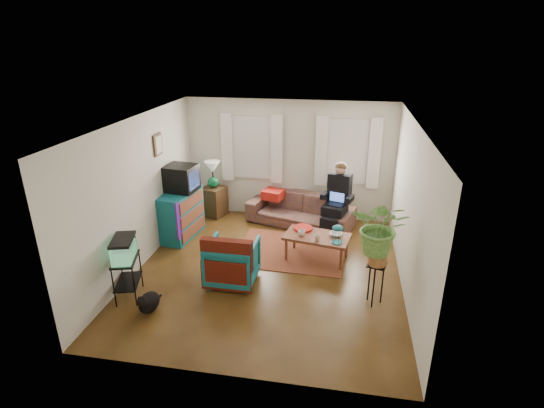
% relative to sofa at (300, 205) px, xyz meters
% --- Properties ---
extents(floor, '(4.50, 5.00, 0.01)m').
position_rel_sofa_xyz_m(floor, '(-0.33, -2.05, -0.44)').
color(floor, '#4F2B14').
rests_on(floor, ground).
extents(ceiling, '(4.50, 5.00, 0.01)m').
position_rel_sofa_xyz_m(ceiling, '(-0.33, -2.05, 2.16)').
color(ceiling, white).
rests_on(ceiling, wall_back).
extents(wall_back, '(4.50, 0.01, 2.60)m').
position_rel_sofa_xyz_m(wall_back, '(-0.33, 0.45, 0.86)').
color(wall_back, silver).
rests_on(wall_back, floor).
extents(wall_front, '(4.50, 0.01, 2.60)m').
position_rel_sofa_xyz_m(wall_front, '(-0.33, -4.55, 0.86)').
color(wall_front, silver).
rests_on(wall_front, floor).
extents(wall_left, '(0.01, 5.00, 2.60)m').
position_rel_sofa_xyz_m(wall_left, '(-2.58, -2.05, 0.86)').
color(wall_left, silver).
rests_on(wall_left, floor).
extents(wall_right, '(0.01, 5.00, 2.60)m').
position_rel_sofa_xyz_m(wall_right, '(1.92, -2.05, 0.86)').
color(wall_right, silver).
rests_on(wall_right, floor).
extents(window_left, '(1.08, 0.04, 1.38)m').
position_rel_sofa_xyz_m(window_left, '(-1.13, 0.43, 1.11)').
color(window_left, white).
rests_on(window_left, wall_back).
extents(window_right, '(1.08, 0.04, 1.38)m').
position_rel_sofa_xyz_m(window_right, '(0.92, 0.43, 1.11)').
color(window_right, white).
rests_on(window_right, wall_back).
extents(curtains_left, '(1.36, 0.06, 1.50)m').
position_rel_sofa_xyz_m(curtains_left, '(-1.13, 0.35, 1.11)').
color(curtains_left, white).
rests_on(curtains_left, wall_back).
extents(curtains_right, '(1.36, 0.06, 1.50)m').
position_rel_sofa_xyz_m(curtains_right, '(0.92, 0.35, 1.11)').
color(curtains_right, white).
rests_on(curtains_right, wall_back).
extents(picture_frame, '(0.04, 0.32, 0.40)m').
position_rel_sofa_xyz_m(picture_frame, '(-2.54, -1.20, 1.51)').
color(picture_frame, '#3D2616').
rests_on(picture_frame, wall_left).
extents(area_rug, '(2.06, 1.67, 0.01)m').
position_rel_sofa_xyz_m(area_rug, '(-0.03, -1.27, -0.43)').
color(area_rug, brown).
rests_on(area_rug, floor).
extents(sofa, '(2.41, 1.49, 0.88)m').
position_rel_sofa_xyz_m(sofa, '(0.00, 0.00, 0.00)').
color(sofa, brown).
rests_on(sofa, floor).
extents(seated_person, '(0.74, 0.82, 1.34)m').
position_rel_sofa_xyz_m(seated_person, '(0.78, -0.23, 0.23)').
color(seated_person, black).
rests_on(seated_person, sofa).
extents(side_table, '(0.58, 0.58, 0.67)m').
position_rel_sofa_xyz_m(side_table, '(-1.98, 0.17, -0.11)').
color(side_table, '#382715').
rests_on(side_table, floor).
extents(table_lamp, '(0.44, 0.44, 0.61)m').
position_rel_sofa_xyz_m(table_lamp, '(-1.98, 0.17, 0.51)').
color(table_lamp, white).
rests_on(table_lamp, side_table).
extents(dresser, '(0.66, 1.13, 0.96)m').
position_rel_sofa_xyz_m(dresser, '(-2.32, -1.00, 0.04)').
color(dresser, navy).
rests_on(dresser, floor).
extents(crt_tv, '(0.65, 0.60, 0.51)m').
position_rel_sofa_xyz_m(crt_tv, '(-2.28, -0.90, 0.78)').
color(crt_tv, black).
rests_on(crt_tv, dresser).
extents(aquarium_stand, '(0.49, 0.67, 0.67)m').
position_rel_sofa_xyz_m(aquarium_stand, '(-2.33, -3.19, -0.10)').
color(aquarium_stand, black).
rests_on(aquarium_stand, floor).
extents(aquarium, '(0.44, 0.61, 0.35)m').
position_rel_sofa_xyz_m(aquarium, '(-2.33, -3.19, 0.41)').
color(aquarium, '#7FD899').
rests_on(aquarium, aquarium_stand).
extents(black_cat, '(0.29, 0.44, 0.36)m').
position_rel_sofa_xyz_m(black_cat, '(-1.85, -3.50, -0.26)').
color(black_cat, black).
rests_on(black_cat, floor).
extents(armchair, '(0.80, 0.75, 0.81)m').
position_rel_sofa_xyz_m(armchair, '(-0.84, -2.47, -0.04)').
color(armchair, '#115567').
rests_on(armchair, floor).
extents(serape_throw, '(0.82, 0.20, 0.67)m').
position_rel_sofa_xyz_m(serape_throw, '(-0.85, -2.78, 0.13)').
color(serape_throw, '#9E0A0A').
rests_on(serape_throw, armchair).
extents(coffee_table, '(1.25, 0.84, 0.48)m').
position_rel_sofa_xyz_m(coffee_table, '(0.47, -1.48, -0.20)').
color(coffee_table, brown).
rests_on(coffee_table, floor).
extents(cup_a, '(0.15, 0.15, 0.10)m').
position_rel_sofa_xyz_m(cup_a, '(0.19, -1.53, 0.09)').
color(cup_a, white).
rests_on(cup_a, coffee_table).
extents(cup_b, '(0.12, 0.12, 0.10)m').
position_rel_sofa_xyz_m(cup_b, '(0.49, -1.67, 0.09)').
color(cup_b, beige).
rests_on(cup_b, coffee_table).
extents(bowl, '(0.27, 0.27, 0.06)m').
position_rel_sofa_xyz_m(bowl, '(0.80, -1.44, 0.07)').
color(bowl, white).
rests_on(bowl, coffee_table).
extents(snack_tray, '(0.42, 0.42, 0.04)m').
position_rel_sofa_xyz_m(snack_tray, '(0.19, -1.26, 0.06)').
color(snack_tray, '#B21414').
rests_on(snack_tray, coffee_table).
extents(birdcage, '(0.22, 0.22, 0.34)m').
position_rel_sofa_xyz_m(birdcage, '(0.83, -1.71, 0.20)').
color(birdcage, '#115B6B').
rests_on(birdcage, coffee_table).
extents(plant_stand, '(0.35, 0.35, 0.68)m').
position_rel_sofa_xyz_m(plant_stand, '(1.44, -2.71, -0.10)').
color(plant_stand, black).
rests_on(plant_stand, floor).
extents(potted_plant, '(0.92, 0.84, 0.87)m').
position_rel_sofa_xyz_m(potted_plant, '(1.44, -2.71, 0.71)').
color(potted_plant, '#599947').
rests_on(potted_plant, plant_stand).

